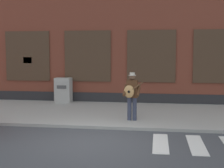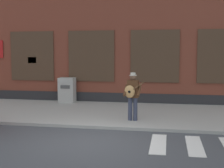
{
  "view_description": "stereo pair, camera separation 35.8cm",
  "coord_description": "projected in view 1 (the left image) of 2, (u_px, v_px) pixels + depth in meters",
  "views": [
    {
      "loc": [
        1.83,
        -8.2,
        2.46
      ],
      "look_at": [
        0.36,
        1.82,
        1.45
      ],
      "focal_mm": 50.0,
      "sensor_mm": 36.0,
      "label": 1
    },
    {
      "loc": [
        2.19,
        -8.15,
        2.46
      ],
      "look_at": [
        0.36,
        1.82,
        1.45
      ],
      "focal_mm": 50.0,
      "sensor_mm": 36.0,
      "label": 2
    }
  ],
  "objects": [
    {
      "name": "utility_box",
      "position": [
        63.0,
        90.0,
        14.88
      ],
      "size": [
        0.75,
        0.57,
        1.18
      ],
      "color": "#ADADA8",
      "rests_on": "sidewalk"
    },
    {
      "name": "ground_plane",
      "position": [
        90.0,
        143.0,
        8.59
      ],
      "size": [
        160.0,
        160.0,
        0.0
      ],
      "primitive_type": "plane",
      "color": "#424449"
    },
    {
      "name": "busker",
      "position": [
        132.0,
        94.0,
        10.87
      ],
      "size": [
        0.71,
        0.55,
        1.68
      ],
      "color": "#33384C",
      "rests_on": "sidewalk"
    },
    {
      "name": "building_backdrop",
      "position": [
        124.0,
        25.0,
        16.59
      ],
      "size": [
        28.0,
        4.06,
        7.94
      ],
      "color": "brown",
      "rests_on": "ground"
    },
    {
      "name": "sidewalk",
      "position": [
        111.0,
        113.0,
        12.55
      ],
      "size": [
        28.0,
        5.01,
        0.1
      ],
      "color": "#9E9E99",
      "rests_on": "ground"
    }
  ]
}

